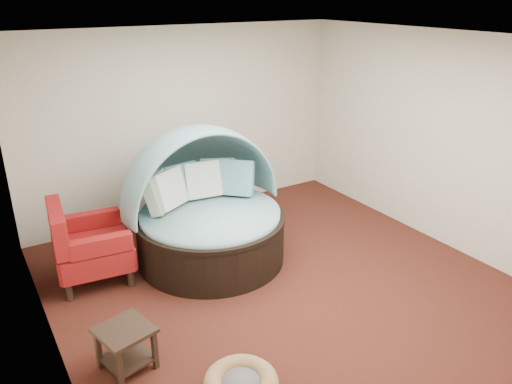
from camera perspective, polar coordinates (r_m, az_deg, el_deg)
floor at (r=6.09m, az=2.50°, el=-10.16°), size 5.00×5.00×0.00m
wall_back at (r=7.57m, az=-8.05°, el=7.78°), size 5.00×0.00×5.00m
wall_front at (r=3.87m, az=24.30°, el=-8.58°), size 5.00×0.00×5.00m
wall_left at (r=4.64m, az=-23.74°, el=-3.34°), size 0.00×5.00×5.00m
wall_right at (r=7.13m, az=19.70°, el=5.78°), size 0.00×5.00×5.00m
ceiling at (r=5.17m, az=3.04°, el=17.11°), size 5.00×5.00×0.00m
canopy_daybed at (r=6.31m, az=-5.80°, el=-0.85°), size 2.06×1.93×1.72m
red_armchair at (r=6.21m, az=-18.79°, el=-5.78°), size 0.95×0.96×1.01m
side_table at (r=4.87m, az=-14.65°, el=-16.31°), size 0.55×0.55×0.43m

